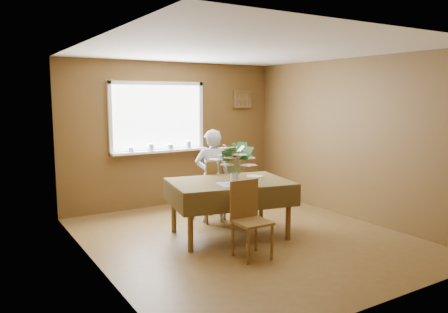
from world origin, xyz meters
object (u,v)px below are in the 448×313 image
chair_far (212,188)px  chair_near (249,215)px  dining_table (230,188)px  seated_woman (212,176)px  flower_bouquet (235,160)px

chair_far → chair_near: bearing=67.3°
chair_near → dining_table: bearing=76.0°
chair_near → seated_woman: size_ratio=0.64×
chair_near → seated_woman: 1.53m
dining_table → flower_bouquet: size_ratio=3.24×
chair_far → flower_bouquet: size_ratio=1.74×
dining_table → chair_far: size_ratio=1.86×
dining_table → chair_near: size_ratio=1.94×
chair_near → seated_woman: bearing=78.1°
chair_far → chair_near: size_ratio=1.04×
dining_table → chair_far: 0.78m
chair_far → seated_woman: 0.20m
dining_table → seated_woman: 0.73m
chair_far → seated_woman: seated_woman is taller
dining_table → chair_far: bearing=89.1°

